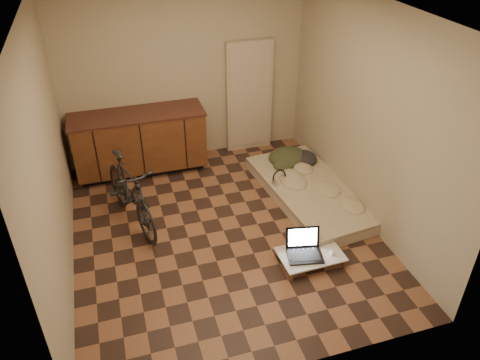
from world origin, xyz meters
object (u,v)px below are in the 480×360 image
object	(u,v)px
laptop	(304,250)
bicycle	(130,189)
futon	(310,192)
lap_desk	(310,255)

from	to	relation	value
laptop	bicycle	bearing A→B (deg)	155.07
bicycle	laptop	bearing A→B (deg)	-52.08
futon	laptop	xyz separation A→B (m)	(-0.59, -1.13, 0.08)
lap_desk	laptop	bearing A→B (deg)	155.81
futon	lap_desk	world-z (taller)	futon
futon	laptop	bearing A→B (deg)	-123.59
futon	laptop	world-z (taller)	laptop
bicycle	futon	bearing A→B (deg)	-19.25
lap_desk	laptop	world-z (taller)	laptop
bicycle	laptop	size ratio (longest dim) A/B	3.45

